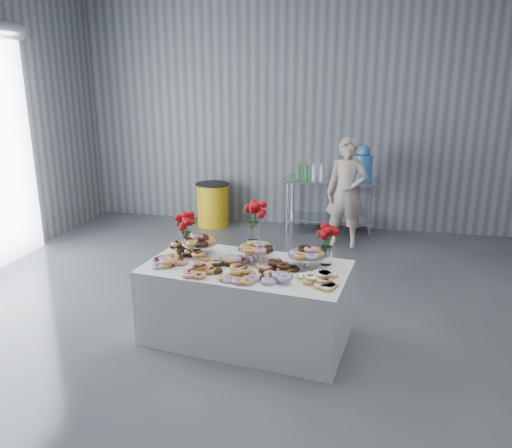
{
  "coord_description": "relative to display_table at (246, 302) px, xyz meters",
  "views": [
    {
      "loc": [
        0.82,
        -3.82,
        2.46
      ],
      "look_at": [
        -0.26,
        0.97,
        1.01
      ],
      "focal_mm": 35.0,
      "sensor_mm": 36.0,
      "label": 1
    }
  ],
  "objects": [
    {
      "name": "bouquet_center",
      "position": [
        -0.01,
        0.35,
        0.75
      ],
      "size": [
        0.26,
        0.26,
        0.57
      ],
      "color": "silver",
      "rests_on": "display_table"
    },
    {
      "name": "cake_stand_right",
      "position": [
        0.56,
        0.08,
        0.52
      ],
      "size": [
        0.36,
        0.36,
        0.17
      ],
      "color": "silver",
      "rests_on": "display_table"
    },
    {
      "name": "room_walls",
      "position": [
        -0.04,
        -0.38,
        2.26
      ],
      "size": [
        8.04,
        9.04,
        4.02
      ],
      "color": "slate",
      "rests_on": "ground"
    },
    {
      "name": "cake_stand_left",
      "position": [
        -0.53,
        0.21,
        0.52
      ],
      "size": [
        0.36,
        0.36,
        0.17
      ],
      "color": "silver",
      "rests_on": "display_table"
    },
    {
      "name": "donut_mounds",
      "position": [
        0.0,
        -0.05,
        0.42
      ],
      "size": [
        1.89,
        1.01,
        0.09
      ],
      "primitive_type": null,
      "rotation": [
        0.0,
        0.0,
        -0.12
      ],
      "color": "#BB8844",
      "rests_on": "display_table"
    },
    {
      "name": "ground",
      "position": [
        0.23,
        -0.45,
        -0.38
      ],
      "size": [
        9.0,
        9.0,
        0.0
      ],
      "primitive_type": "plane",
      "color": "#3A3D42",
      "rests_on": "ground"
    },
    {
      "name": "bouquet_right",
      "position": [
        0.73,
        0.22,
        0.67
      ],
      "size": [
        0.26,
        0.26,
        0.42
      ],
      "color": "white",
      "rests_on": "display_table"
    },
    {
      "name": "water_jug",
      "position": [
        1.0,
        3.65,
        0.77
      ],
      "size": [
        0.28,
        0.28,
        0.55
      ],
      "color": "#418CDF",
      "rests_on": "prep_table"
    },
    {
      "name": "display_table",
      "position": [
        0.0,
        0.0,
        0.0
      ],
      "size": [
        2.0,
        1.22,
        0.75
      ],
      "primitive_type": "cube",
      "rotation": [
        0.0,
        0.0,
        -0.12
      ],
      "color": "white",
      "rests_on": "ground"
    },
    {
      "name": "trash_barrel",
      "position": [
        -1.48,
        3.65,
        -0.01
      ],
      "size": [
        0.57,
        0.57,
        0.74
      ],
      "rotation": [
        0.0,
        0.0,
        0.1
      ],
      "color": "gold",
      "rests_on": "ground"
    },
    {
      "name": "person",
      "position": [
        0.78,
        3.07,
        0.44
      ],
      "size": [
        0.63,
        0.44,
        1.63
      ],
      "primitive_type": "imported",
      "rotation": [
        0.0,
        0.0,
        -0.09
      ],
      "color": "#CC8C93",
      "rests_on": "ground"
    },
    {
      "name": "danish_pile",
      "position": [
        0.73,
        -0.24,
        0.43
      ],
      "size": [
        0.48,
        0.48,
        0.11
      ],
      "primitive_type": null,
      "color": "white",
      "rests_on": "display_table"
    },
    {
      "name": "prep_table",
      "position": [
        0.5,
        3.65,
        0.24
      ],
      "size": [
        1.5,
        0.6,
        0.9
      ],
      "color": "silver",
      "rests_on": "ground"
    },
    {
      "name": "cake_stand_mid",
      "position": [
        0.07,
        0.14,
        0.52
      ],
      "size": [
        0.36,
        0.36,
        0.17
      ],
      "color": "silver",
      "rests_on": "display_table"
    },
    {
      "name": "drink_bottles",
      "position": [
        0.18,
        3.55,
        0.66
      ],
      "size": [
        0.54,
        0.08,
        0.27
      ],
      "primitive_type": null,
      "color": "#268C33",
      "rests_on": "prep_table"
    },
    {
      "name": "bouquet_left",
      "position": [
        -0.72,
        0.34,
        0.67
      ],
      "size": [
        0.26,
        0.26,
        0.42
      ],
      "color": "white",
      "rests_on": "display_table"
    }
  ]
}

